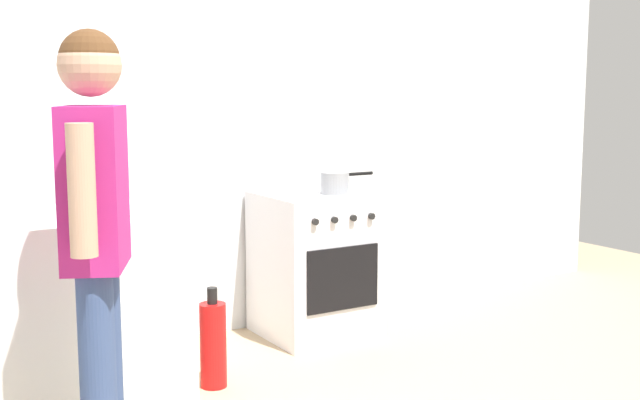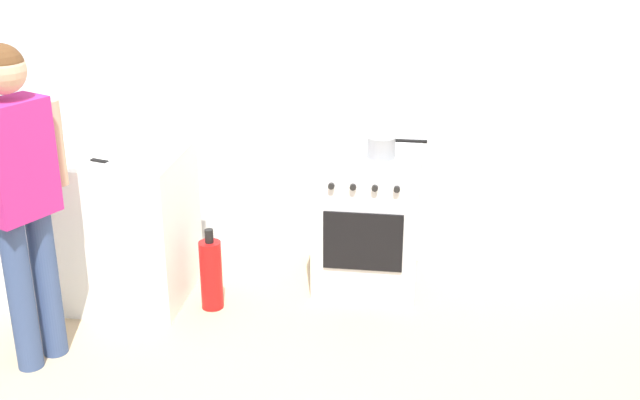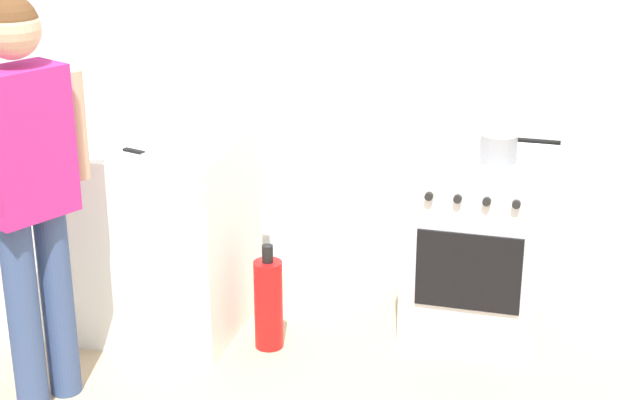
{
  "view_description": "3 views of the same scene",
  "coord_description": "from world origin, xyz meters",
  "views": [
    {
      "loc": [
        -2.04,
        -2.41,
        1.46
      ],
      "look_at": [
        -0.13,
        0.73,
        0.95
      ],
      "focal_mm": 45.0,
      "sensor_mm": 36.0,
      "label": 1
    },
    {
      "loc": [
        0.7,
        -2.97,
        2.33
      ],
      "look_at": [
        0.19,
        0.62,
        0.91
      ],
      "focal_mm": 45.0,
      "sensor_mm": 36.0,
      "label": 2
    },
    {
      "loc": [
        0.77,
        -2.68,
        2.18
      ],
      "look_at": [
        -0.2,
        0.82,
        0.84
      ],
      "focal_mm": 55.0,
      "sensor_mm": 36.0,
      "label": 3
    }
  ],
  "objects": [
    {
      "name": "counter_unit",
      "position": [
        -1.35,
        1.2,
        0.45
      ],
      "size": [
        1.3,
        0.7,
        0.9
      ],
      "primitive_type": "cube",
      "color": "white",
      "rests_on": "ground"
    },
    {
      "name": "fire_extinguisher",
      "position": [
        -0.52,
        1.1,
        0.22
      ],
      "size": [
        0.13,
        0.13,
        0.5
      ],
      "color": "red",
      "rests_on": "ground"
    },
    {
      "name": "oven_left",
      "position": [
        0.35,
        1.58,
        0.43
      ],
      "size": [
        0.62,
        0.62,
        0.85
      ],
      "color": "silver",
      "rests_on": "ground"
    },
    {
      "name": "knife_bread",
      "position": [
        -1.01,
        1.01,
        0.9
      ],
      "size": [
        0.34,
        0.13,
        0.01
      ],
      "color": "silver",
      "rests_on": "counter_unit"
    },
    {
      "name": "pot",
      "position": [
        0.43,
        1.49,
        0.91
      ],
      "size": [
        0.35,
        0.17,
        0.13
      ],
      "color": "gray",
      "rests_on": "oven_left"
    },
    {
      "name": "person",
      "position": [
        -1.26,
        0.43,
        1.0
      ],
      "size": [
        0.32,
        0.53,
        1.67
      ],
      "color": "#384C7A",
      "rests_on": "ground"
    },
    {
      "name": "knife_carving",
      "position": [
        -1.71,
        1.07,
        0.9
      ],
      "size": [
        0.33,
        0.06,
        0.01
      ],
      "color": "silver",
      "rests_on": "counter_unit"
    },
    {
      "name": "back_wall",
      "position": [
        0.0,
        1.95,
        1.3
      ],
      "size": [
        6.0,
        0.1,
        2.6
      ],
      "primitive_type": "cube",
      "color": "silver",
      "rests_on": "ground"
    }
  ]
}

